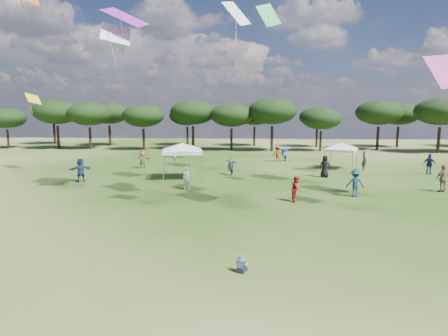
# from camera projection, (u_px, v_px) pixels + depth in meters

# --- Properties ---
(ground) EXTENTS (140.00, 140.00, 0.00)m
(ground) POSITION_uv_depth(u_px,v_px,m) (241.00, 309.00, 10.48)
(ground) COLOR #335318
(ground) RESTS_ON ground
(tree_line) EXTENTS (108.78, 17.63, 7.77)m
(tree_line) POSITION_uv_depth(u_px,v_px,m) (265.00, 113.00, 56.30)
(tree_line) COLOR black
(tree_line) RESTS_ON ground
(tent_left) EXTENTS (6.37, 6.37, 3.30)m
(tent_left) POSITION_uv_depth(u_px,v_px,m) (182.00, 144.00, 30.77)
(tent_left) COLOR gray
(tent_left) RESTS_ON ground
(tent_right) EXTENTS (5.16, 5.16, 2.88)m
(tent_right) POSITION_uv_depth(u_px,v_px,m) (341.00, 144.00, 36.46)
(tent_right) COLOR gray
(tent_right) RESTS_ON ground
(toddler) EXTENTS (0.44, 0.48, 0.59)m
(toddler) POSITION_uv_depth(u_px,v_px,m) (241.00, 265.00, 12.87)
(toddler) COLOR black
(toddler) RESTS_ON ground
(festival_crowd) EXTENTS (30.82, 21.38, 1.91)m
(festival_crowd) POSITION_uv_depth(u_px,v_px,m) (258.00, 164.00, 33.92)
(festival_crowd) COLOR silver
(festival_crowd) RESTS_ON ground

